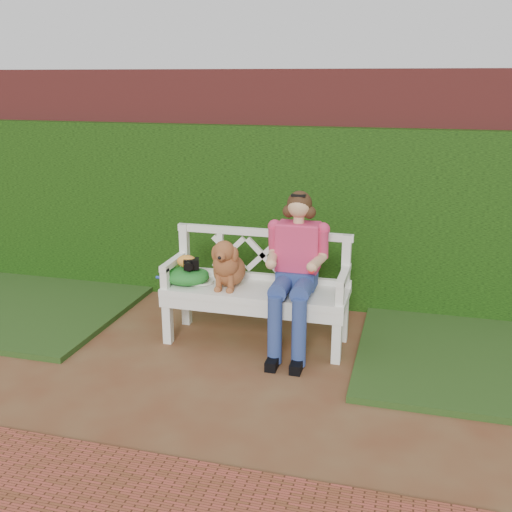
# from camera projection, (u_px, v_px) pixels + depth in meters

# --- Properties ---
(ground) EXTENTS (60.00, 60.00, 0.00)m
(ground) POSITION_uv_depth(u_px,v_px,m) (199.00, 376.00, 4.44)
(ground) COLOR #5C2B19
(brick_wall) EXTENTS (10.00, 0.30, 2.20)m
(brick_wall) POSITION_uv_depth(u_px,v_px,m) (264.00, 186.00, 5.88)
(brick_wall) COLOR maroon
(brick_wall) RESTS_ON ground
(ivy_hedge) EXTENTS (10.00, 0.18, 1.70)m
(ivy_hedge) POSITION_uv_depth(u_px,v_px,m) (258.00, 216.00, 5.75)
(ivy_hedge) COLOR #2A6512
(ivy_hedge) RESTS_ON ground
(grass_left) EXTENTS (2.60, 2.00, 0.05)m
(grass_left) POSITION_uv_depth(u_px,v_px,m) (1.00, 301.00, 5.87)
(grass_left) COLOR black
(grass_left) RESTS_ON ground
(garden_bench) EXTENTS (1.64, 0.80, 0.48)m
(garden_bench) POSITION_uv_depth(u_px,v_px,m) (256.00, 315.00, 4.95)
(garden_bench) COLOR white
(garden_bench) RESTS_ON ground
(seated_woman) EXTENTS (0.61, 0.75, 1.21)m
(seated_woman) POSITION_uv_depth(u_px,v_px,m) (297.00, 277.00, 4.74)
(seated_woman) COLOR #D93851
(seated_woman) RESTS_ON ground
(dog) EXTENTS (0.35, 0.43, 0.42)m
(dog) POSITION_uv_depth(u_px,v_px,m) (228.00, 262.00, 4.84)
(dog) COLOR #925E29
(dog) RESTS_ON garden_bench
(tennis_racket) EXTENTS (0.57, 0.31, 0.03)m
(tennis_racket) POSITION_uv_depth(u_px,v_px,m) (194.00, 281.00, 5.01)
(tennis_racket) COLOR white
(tennis_racket) RESTS_ON garden_bench
(green_bag) EXTENTS (0.48, 0.44, 0.14)m
(green_bag) POSITION_uv_depth(u_px,v_px,m) (186.00, 276.00, 4.96)
(green_bag) COLOR #1A6B16
(green_bag) RESTS_ON garden_bench
(camera_item) EXTENTS (0.15, 0.13, 0.08)m
(camera_item) POSITION_uv_depth(u_px,v_px,m) (191.00, 264.00, 4.92)
(camera_item) COLOR black
(camera_item) RESTS_ON green_bag
(baseball_glove) EXTENTS (0.19, 0.15, 0.11)m
(baseball_glove) POSITION_uv_depth(u_px,v_px,m) (187.00, 261.00, 4.94)
(baseball_glove) COLOR orange
(baseball_glove) RESTS_ON green_bag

